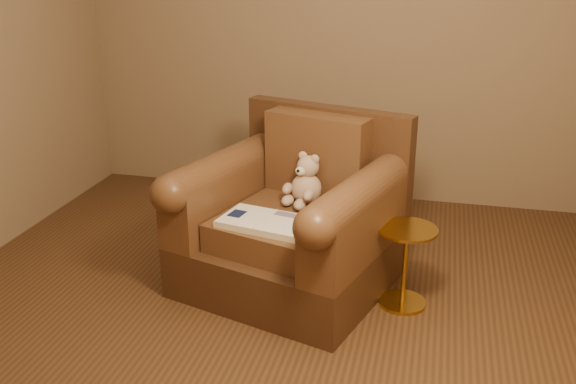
# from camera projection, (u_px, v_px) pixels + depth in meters

# --- Properties ---
(floor) EXTENTS (4.00, 4.00, 0.00)m
(floor) POSITION_uv_depth(u_px,v_px,m) (265.00, 316.00, 3.57)
(floor) COLOR #4F311B
(floor) RESTS_ON ground
(armchair) EXTENTS (1.38, 1.34, 1.01)m
(armchair) POSITION_uv_depth(u_px,v_px,m) (294.00, 221.00, 3.83)
(armchair) COLOR #412615
(armchair) RESTS_ON floor
(teddy_bear) EXTENTS (0.23, 0.26, 0.32)m
(teddy_bear) POSITION_uv_depth(u_px,v_px,m) (305.00, 184.00, 3.82)
(teddy_bear) COLOR tan
(teddy_bear) RESTS_ON armchair
(guidebook) EXTENTS (0.54, 0.39, 0.04)m
(guidebook) POSITION_uv_depth(u_px,v_px,m) (265.00, 222.00, 3.55)
(guidebook) COLOR beige
(guidebook) RESTS_ON armchair
(side_table) EXTENTS (0.34, 0.34, 0.48)m
(side_table) POSITION_uv_depth(u_px,v_px,m) (405.00, 264.00, 3.60)
(side_table) COLOR gold
(side_table) RESTS_ON floor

